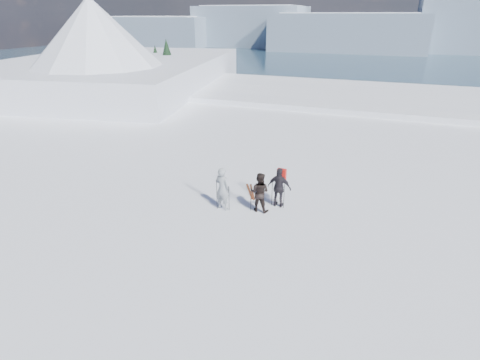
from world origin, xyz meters
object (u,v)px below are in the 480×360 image
object	(u,v)px
skier_dark	(260,192)
skier_grey	(222,189)
skier_pack	(279,188)
skis_loose	(251,192)

from	to	relation	value
skier_dark	skier_grey	bearing A→B (deg)	15.47
skier_pack	skis_loose	distance (m)	2.09
skier_dark	skis_loose	size ratio (longest dim) A/B	1.11
skier_grey	skier_dark	xyz separation A→B (m)	(1.56, 0.39, -0.09)
skier_grey	skier_pack	distance (m)	2.50
skier_grey	skier_pack	bearing A→B (deg)	-140.97
skis_loose	skier_pack	bearing A→B (deg)	-30.28
skier_grey	skis_loose	bearing A→B (deg)	-93.51
skier_grey	skis_loose	xyz separation A→B (m)	(0.62, 2.04, -0.96)
skier_pack	skis_loose	world-z (taller)	skier_pack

